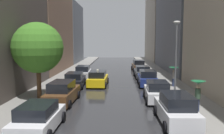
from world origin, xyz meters
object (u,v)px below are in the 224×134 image
lamp_post_right (176,52)px  parked_car_left_fourth (83,72)px  parked_car_right_second (157,92)px  pedestrian_far_side (174,72)px  parked_car_right_fourth (142,72)px  pedestrian_near_tree (198,90)px  parked_car_right_fifth (138,66)px  taxi_midroad (98,79)px  street_tree_left (38,48)px  parked_car_right_nearest (176,110)px  parked_car_left_second (62,93)px  parked_car_right_third (147,78)px  parked_car_left_third (75,80)px  parked_car_left_nearest (39,118)px

lamp_post_right → parked_car_left_fourth: bearing=135.0°
parked_car_right_second → pedestrian_far_side: 6.08m
parked_car_right_second → lamp_post_right: size_ratio=0.65×
parked_car_left_fourth → parked_car_right_fourth: parked_car_left_fourth is taller
parked_car_left_fourth → pedestrian_near_tree: bearing=-147.4°
parked_car_right_fifth → lamp_post_right: lamp_post_right is taller
taxi_midroad → street_tree_left: (-4.32, -6.12, 3.51)m
parked_car_right_nearest → pedestrian_far_side: pedestrian_far_side is taller
parked_car_left_second → street_tree_left: bearing=67.5°
parked_car_left_second → parked_car_right_nearest: size_ratio=1.04×
parked_car_right_third → pedestrian_near_tree: 10.02m
parked_car_left_second → parked_car_right_nearest: (7.72, -4.36, 0.02)m
parked_car_right_fifth → parked_car_right_fourth: bearing=176.8°
parked_car_left_second → parked_car_right_fourth: 15.10m
pedestrian_far_side → parked_car_right_fourth: bearing=2.7°
parked_car_left_third → parked_car_right_third: (7.73, 1.00, 0.06)m
parked_car_left_fourth → parked_car_right_third: size_ratio=1.08×
parked_car_right_nearest → parked_car_right_second: bearing=1.7°
parked_car_left_fourth → parked_car_right_fourth: 7.77m
parked_car_right_second → parked_car_right_third: (0.03, 6.57, 0.02)m
parked_car_left_fourth → parked_car_right_nearest: 18.24m
parked_car_left_fourth → pedestrian_far_side: (10.23, -5.79, 0.85)m
street_tree_left → parked_car_right_second: bearing=-0.9°
parked_car_right_fifth → parked_car_left_fourth: bearing=131.9°
parked_car_left_fourth → parked_car_right_fourth: (7.71, 1.00, -0.04)m
parked_car_left_fourth → parked_car_right_third: parked_car_right_third is taller
parked_car_left_fourth → taxi_midroad: size_ratio=1.08×
parked_car_left_third → lamp_post_right: (9.54, -3.85, 3.14)m
parked_car_right_fourth → lamp_post_right: bearing=-170.6°
parked_car_left_third → street_tree_left: (-1.94, -5.42, 3.55)m
pedestrian_far_side → parked_car_left_third: bearing=71.5°
parked_car_right_third → pedestrian_near_tree: size_ratio=2.13×
parked_car_left_fourth → street_tree_left: bearing=168.2°
parked_car_left_third → parked_car_right_nearest: parked_car_right_nearest is taller
parked_car_left_second → parked_car_right_nearest: bearing=-116.9°
parked_car_right_second → parked_car_right_fifth: 18.91m
parked_car_left_third → parked_car_right_fourth: (7.75, 6.65, -0.00)m
parked_car_left_fourth → pedestrian_far_side: pedestrian_far_side is taller
parked_car_left_third → taxi_midroad: taxi_midroad is taller
parked_car_left_second → parked_car_right_fifth: parked_car_right_fifth is taller
parked_car_left_third → parked_car_left_fourth: 5.66m
parked_car_right_second → street_tree_left: 10.26m
parked_car_left_fourth → parked_car_right_second: 13.59m
parked_car_right_fourth → parked_car_right_fifth: bearing=-0.8°
pedestrian_near_tree → pedestrian_far_side: bearing=-164.3°
taxi_midroad → pedestrian_far_side: (7.90, -0.84, 0.86)m
parked_car_left_third → parked_car_right_fourth: size_ratio=1.01×
parked_car_left_nearest → taxi_midroad: 13.04m
lamp_post_right → parked_car_right_third: bearing=110.5°
parked_car_right_second → pedestrian_near_tree: size_ratio=2.01×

